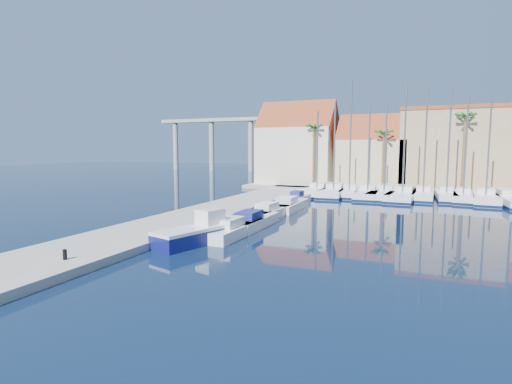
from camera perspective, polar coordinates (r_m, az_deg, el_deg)
ground at (r=20.21m, az=-6.55°, el=-11.97°), size 260.00×260.00×0.00m
quay_west at (r=35.91m, az=-8.42°, el=-3.49°), size 6.00×77.00×0.50m
shore_north at (r=64.94m, az=23.36°, el=0.43°), size 54.00×16.00×0.50m
bollard at (r=23.39m, az=-25.64°, el=-8.06°), size 0.22×0.22×0.54m
fishing_boat at (r=27.02m, az=-8.17°, el=-5.73°), size 3.74×6.51×2.16m
motorboat_west_0 at (r=28.99m, az=-3.43°, el=-5.27°), size 2.30×6.86×1.40m
motorboat_west_1 at (r=32.02m, az=-0.56°, el=-4.15°), size 2.17×6.72×1.40m
motorboat_west_2 at (r=36.73m, az=1.94°, el=-2.80°), size 2.46×6.47×1.40m
motorboat_west_3 at (r=41.14m, az=4.65°, el=-1.83°), size 2.45×7.27×1.40m
motorboat_west_4 at (r=46.57m, az=6.05°, el=-0.89°), size 1.71×5.04×1.40m
sailboat_0 at (r=54.65m, az=8.87°, el=0.19°), size 3.43×10.61×11.13m
sailboat_1 at (r=54.15m, az=11.11°, el=0.09°), size 3.52×11.29×12.06m
sailboat_2 at (r=53.78m, az=13.21°, el=0.10°), size 2.95×8.70×14.97m
sailboat_3 at (r=52.99m, az=15.70°, el=-0.16°), size 3.09×10.38×11.48m
sailboat_4 at (r=53.35m, az=17.94°, el=-0.20°), size 3.89×11.45×11.55m
sailboat_5 at (r=52.86m, az=20.27°, el=-0.32°), size 3.96×12.07×14.07m
sailboat_6 at (r=53.63m, az=22.78°, el=-0.28°), size 2.66×9.12×13.93m
sailboat_7 at (r=53.74m, az=25.51°, el=-0.37°), size 2.54×8.36×13.84m
sailboat_8 at (r=53.26m, az=27.48°, el=-0.54°), size 2.77×8.39×12.78m
sailboat_9 at (r=53.61m, az=29.94°, el=-0.69°), size 3.46×10.42×11.72m
sailboat_10 at (r=53.29m, az=32.59°, el=-0.89°), size 3.99×11.73×11.90m
building_0 at (r=66.58m, az=6.04°, el=6.45°), size 12.30×9.00×13.50m
building_1 at (r=64.10m, az=16.38°, el=5.14°), size 10.30×8.00×11.00m
building_2 at (r=64.74m, az=26.26°, el=5.61°), size 14.20×10.20×11.50m
palm_0 at (r=60.74m, az=8.32°, el=8.85°), size 2.60×2.60×10.15m
palm_1 at (r=58.94m, az=17.83°, el=7.78°), size 2.60×2.60×9.15m
palm_2 at (r=58.94m, az=27.74°, el=9.19°), size 2.60×2.60×11.15m
viaduct at (r=110.05m, az=-3.20°, el=8.35°), size 48.00×2.20×14.45m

